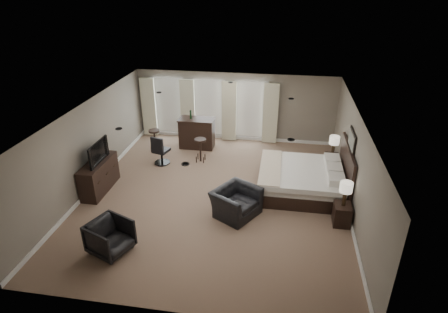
# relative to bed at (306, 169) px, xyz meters

# --- Properties ---
(room) EXTENTS (7.60, 8.60, 2.64)m
(room) POSITION_rel_bed_xyz_m (-2.58, -0.65, 0.53)
(room) COLOR #785E4C
(room) RESTS_ON ground
(window_bay) EXTENTS (5.25, 0.20, 2.30)m
(window_bay) POSITION_rel_bed_xyz_m (-3.58, 3.46, 0.44)
(window_bay) COLOR silver
(window_bay) RESTS_ON room
(bed) EXTENTS (2.41, 2.30, 1.53)m
(bed) POSITION_rel_bed_xyz_m (0.00, 0.00, 0.00)
(bed) COLOR silver
(bed) RESTS_ON ground
(nightstand_near) EXTENTS (0.43, 0.52, 0.57)m
(nightstand_near) POSITION_rel_bed_xyz_m (0.89, -1.45, -0.48)
(nightstand_near) COLOR black
(nightstand_near) RESTS_ON ground
(nightstand_far) EXTENTS (0.43, 0.53, 0.58)m
(nightstand_far) POSITION_rel_bed_xyz_m (0.89, 1.45, -0.48)
(nightstand_far) COLOR black
(nightstand_far) RESTS_ON ground
(lamp_near) EXTENTS (0.32, 0.32, 0.66)m
(lamp_near) POSITION_rel_bed_xyz_m (0.89, -1.45, 0.13)
(lamp_near) COLOR beige
(lamp_near) RESTS_ON nightstand_near
(lamp_far) EXTENTS (0.32, 0.32, 0.66)m
(lamp_far) POSITION_rel_bed_xyz_m (0.89, 1.45, 0.14)
(lamp_far) COLOR beige
(lamp_far) RESTS_ON nightstand_far
(wall_art) EXTENTS (0.04, 0.96, 0.56)m
(wall_art) POSITION_rel_bed_xyz_m (1.12, 0.00, 0.98)
(wall_art) COLOR slate
(wall_art) RESTS_ON room
(dresser) EXTENTS (0.52, 1.61, 0.94)m
(dresser) POSITION_rel_bed_xyz_m (-6.03, -0.86, -0.30)
(dresser) COLOR black
(dresser) RESTS_ON ground
(tv) EXTENTS (0.64, 1.11, 0.15)m
(tv) POSITION_rel_bed_xyz_m (-6.03, -0.86, 0.24)
(tv) COLOR black
(tv) RESTS_ON dresser
(armchair_near) EXTENTS (1.24, 1.38, 1.01)m
(armchair_near) POSITION_rel_bed_xyz_m (-1.86, -1.46, -0.26)
(armchair_near) COLOR black
(armchair_near) RESTS_ON ground
(armchair_far) EXTENTS (1.07, 1.10, 0.88)m
(armchair_far) POSITION_rel_bed_xyz_m (-4.53, -3.42, -0.33)
(armchair_far) COLOR black
(armchair_far) RESTS_ON ground
(bar_counter) EXTENTS (1.29, 0.67, 1.13)m
(bar_counter) POSITION_rel_bed_xyz_m (-3.85, 2.60, -0.20)
(bar_counter) COLOR black
(bar_counter) RESTS_ON ground
(bar_stool_left) EXTENTS (0.42, 0.42, 0.82)m
(bar_stool_left) POSITION_rel_bed_xyz_m (-5.28, 2.01, -0.35)
(bar_stool_left) COLOR black
(bar_stool_left) RESTS_ON ground
(bar_stool_right) EXTENTS (0.50, 0.50, 0.84)m
(bar_stool_right) POSITION_rel_bed_xyz_m (-3.47, 1.47, -0.35)
(bar_stool_right) COLOR black
(bar_stool_right) RESTS_ON ground
(desk_chair) EXTENTS (0.64, 0.64, 1.03)m
(desk_chair) POSITION_rel_bed_xyz_m (-4.74, 1.10, -0.25)
(desk_chair) COLOR black
(desk_chair) RESTS_ON ground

